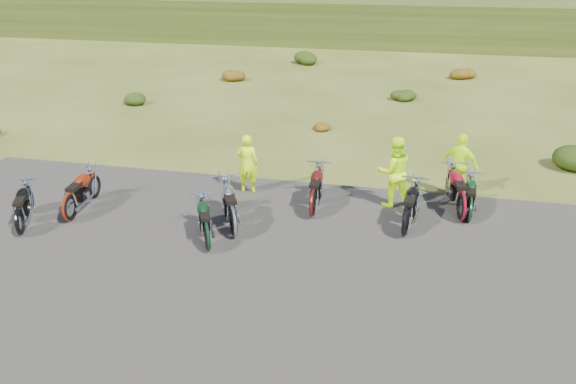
% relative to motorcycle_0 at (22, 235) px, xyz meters
% --- Properties ---
extents(ground, '(300.00, 300.00, 0.00)m').
position_rel_motorcycle_0_xyz_m(ground, '(6.07, 0.67, 0.00)').
color(ground, '#3C4A18').
rests_on(ground, ground).
extents(gravel_pad, '(20.00, 12.00, 0.04)m').
position_rel_motorcycle_0_xyz_m(gravel_pad, '(6.07, -1.33, 0.00)').
color(gravel_pad, black).
rests_on(gravel_pad, ground).
extents(hill_slope, '(300.00, 45.97, 9.37)m').
position_rel_motorcycle_0_xyz_m(hill_slope, '(6.07, 50.67, 0.00)').
color(hill_slope, '#283B13').
rests_on(hill_slope, ground).
extents(shrub_1, '(1.03, 1.03, 0.61)m').
position_rel_motorcycle_0_xyz_m(shrub_1, '(-3.03, 11.97, 0.31)').
color(shrub_1, black).
rests_on(shrub_1, ground).
extents(shrub_2, '(1.30, 1.30, 0.77)m').
position_rel_motorcycle_0_xyz_m(shrub_2, '(-0.13, 17.27, 0.38)').
color(shrub_2, brown).
rests_on(shrub_2, ground).
extents(shrub_3, '(1.56, 1.56, 0.92)m').
position_rel_motorcycle_0_xyz_m(shrub_3, '(2.77, 22.57, 0.46)').
color(shrub_3, black).
rests_on(shrub_3, ground).
extents(shrub_4, '(0.77, 0.77, 0.45)m').
position_rel_motorcycle_0_xyz_m(shrub_4, '(5.67, 9.87, 0.23)').
color(shrub_4, brown).
rests_on(shrub_4, ground).
extents(shrub_5, '(1.03, 1.03, 0.61)m').
position_rel_motorcycle_0_xyz_m(shrub_5, '(8.57, 15.17, 0.31)').
color(shrub_5, black).
rests_on(shrub_5, ground).
extents(shrub_6, '(1.30, 1.30, 0.77)m').
position_rel_motorcycle_0_xyz_m(shrub_6, '(11.47, 20.47, 0.38)').
color(shrub_6, brown).
rests_on(shrub_6, ground).
extents(motorcycle_0, '(1.43, 2.04, 1.02)m').
position_rel_motorcycle_0_xyz_m(motorcycle_0, '(0.00, 0.00, 0.00)').
color(motorcycle_0, black).
rests_on(motorcycle_0, ground).
extents(motorcycle_1, '(0.87, 2.13, 1.09)m').
position_rel_motorcycle_0_xyz_m(motorcycle_1, '(0.76, 0.93, 0.00)').
color(motorcycle_1, maroon).
rests_on(motorcycle_1, ground).
extents(motorcycle_2, '(1.39, 1.99, 1.00)m').
position_rel_motorcycle_0_xyz_m(motorcycle_2, '(4.66, 0.23, 0.00)').
color(motorcycle_2, black).
rests_on(motorcycle_2, ground).
extents(motorcycle_3, '(1.58, 2.26, 1.13)m').
position_rel_motorcycle_0_xyz_m(motorcycle_3, '(5.04, 1.01, 0.00)').
color(motorcycle_3, '#A7A7AB').
rests_on(motorcycle_3, ground).
extents(motorcycle_4, '(0.80, 2.12, 1.10)m').
position_rel_motorcycle_0_xyz_m(motorcycle_4, '(6.69, 2.47, 0.00)').
color(motorcycle_4, '#4D0D0C').
rests_on(motorcycle_4, ground).
extents(motorcycle_5, '(0.97, 2.16, 1.09)m').
position_rel_motorcycle_0_xyz_m(motorcycle_5, '(9.04, 1.91, 0.00)').
color(motorcycle_5, black).
rests_on(motorcycle_5, ground).
extents(motorcycle_6, '(1.04, 2.25, 1.14)m').
position_rel_motorcycle_0_xyz_m(motorcycle_6, '(10.39, 3.06, 0.00)').
color(motorcycle_6, maroon).
rests_on(motorcycle_6, ground).
extents(motorcycle_7, '(0.71, 1.88, 0.97)m').
position_rel_motorcycle_0_xyz_m(motorcycle_7, '(10.60, 3.02, 0.00)').
color(motorcycle_7, black).
rests_on(motorcycle_7, ground).
extents(person_middle, '(0.65, 0.46, 1.69)m').
position_rel_motorcycle_0_xyz_m(person_middle, '(4.63, 3.65, 0.84)').
color(person_middle, '#C9FF0D').
rests_on(person_middle, ground).
extents(person_right_a, '(1.13, 1.01, 1.92)m').
position_rel_motorcycle_0_xyz_m(person_right_a, '(8.64, 3.61, 0.96)').
color(person_right_a, '#C9FF0D').
rests_on(person_right_a, ground).
extents(person_right_b, '(1.13, 0.84, 1.78)m').
position_rel_motorcycle_0_xyz_m(person_right_b, '(10.38, 4.67, 0.89)').
color(person_right_b, '#C9FF0D').
rests_on(person_right_b, ground).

